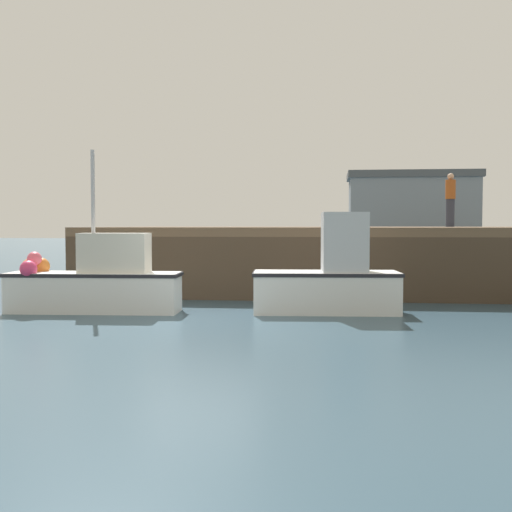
% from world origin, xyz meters
% --- Properties ---
extents(ground, '(120.00, 160.00, 0.10)m').
position_xyz_m(ground, '(0.00, 0.00, -0.05)').
color(ground, '#2D4756').
extents(pier, '(14.89, 8.43, 1.95)m').
position_xyz_m(pier, '(2.98, 6.92, 1.64)').
color(pier, brown).
rests_on(pier, ground).
extents(fishing_boat_near_left, '(4.06, 1.28, 3.74)m').
position_xyz_m(fishing_boat_near_left, '(-2.62, 0.75, 0.71)').
color(fishing_boat_near_left, silver).
rests_on(fishing_boat_near_left, ground).
extents(fishing_boat_near_right, '(3.44, 1.48, 2.31)m').
position_xyz_m(fishing_boat_near_right, '(2.81, 1.28, 0.80)').
color(fishing_boat_near_right, silver).
rests_on(fishing_boat_near_right, ground).
extents(dockworker, '(0.34, 0.34, 1.82)m').
position_xyz_m(dockworker, '(6.84, 9.09, 2.87)').
color(dockworker, '#2D3342').
rests_on(dockworker, pier).
extents(warehouse, '(9.13, 5.17, 5.78)m').
position_xyz_m(warehouse, '(8.52, 33.93, 2.91)').
color(warehouse, gray).
rests_on(warehouse, ground).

